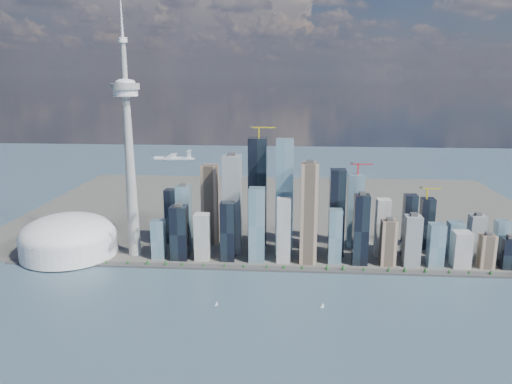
# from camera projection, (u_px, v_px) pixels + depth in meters

# --- Properties ---
(ground) EXTENTS (4000.00, 4000.00, 0.00)m
(ground) POSITION_uv_depth(u_px,v_px,m) (267.00, 333.00, 747.11)
(ground) COLOR #374F61
(ground) RESTS_ON ground
(seawall) EXTENTS (1100.00, 22.00, 4.00)m
(seawall) POSITION_uv_depth(u_px,v_px,m) (274.00, 269.00, 989.24)
(seawall) COLOR #383838
(seawall) RESTS_ON ground
(land) EXTENTS (1400.00, 900.00, 3.00)m
(land) POSITION_uv_depth(u_px,v_px,m) (280.00, 209.00, 1426.01)
(land) COLOR #4C4C47
(land) RESTS_ON ground
(shoreline_trees) EXTENTS (960.53, 7.20, 8.80)m
(shoreline_trees) POSITION_uv_depth(u_px,v_px,m) (274.00, 266.00, 987.67)
(shoreline_trees) COLOR #3F2D1E
(shoreline_trees) RESTS_ON seawall
(skyscraper_cluster) EXTENTS (736.00, 142.00, 268.01)m
(skyscraper_cluster) POSITION_uv_depth(u_px,v_px,m) (304.00, 218.00, 1050.39)
(skyscraper_cluster) COLOR black
(skyscraper_cluster) RESTS_ON land
(needle_tower) EXTENTS (56.00, 56.00, 550.50)m
(needle_tower) POSITION_uv_depth(u_px,v_px,m) (129.00, 146.00, 1015.36)
(needle_tower) COLOR gray
(needle_tower) RESTS_ON land
(dome_stadium) EXTENTS (200.00, 200.00, 86.00)m
(dome_stadium) POSITION_uv_depth(u_px,v_px,m) (69.00, 238.00, 1061.10)
(dome_stadium) COLOR silver
(dome_stadium) RESTS_ON land
(airplane) EXTENTS (78.72, 69.50, 19.23)m
(airplane) POSITION_uv_depth(u_px,v_px,m) (173.00, 158.00, 899.28)
(airplane) COLOR silver
(airplane) RESTS_ON ground
(sailboat_west) EXTENTS (6.05, 3.80, 8.69)m
(sailboat_west) POSITION_uv_depth(u_px,v_px,m) (216.00, 304.00, 837.03)
(sailboat_west) COLOR white
(sailboat_west) RESTS_ON ground
(sailboat_east) EXTENTS (6.84, 3.94, 9.67)m
(sailboat_east) POSITION_uv_depth(u_px,v_px,m) (322.00, 306.00, 829.39)
(sailboat_east) COLOR white
(sailboat_east) RESTS_ON ground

